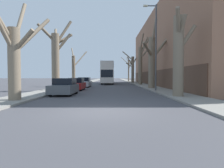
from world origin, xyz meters
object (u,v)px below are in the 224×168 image
at_px(street_tree_right_4, 128,69).
at_px(double_decker_bus, 107,72).
at_px(street_tree_right_2, 140,63).
at_px(street_tree_left_2, 73,69).
at_px(street_tree_left_0, 14,54).
at_px(street_tree_right_1, 152,60).
at_px(parked_car_0, 64,87).
at_px(parked_car_1, 76,84).
at_px(lamp_post, 155,44).
at_px(street_tree_right_0, 178,54).
at_px(street_tree_right_3, 132,68).
at_px(street_tree_left_1, 56,57).
at_px(parked_car_2, 84,82).

xyz_separation_m(street_tree_right_4, double_decker_bus, (-5.81, -17.54, -1.17)).
bearing_deg(street_tree_right_2, street_tree_left_2, -156.24).
bearing_deg(street_tree_left_0, street_tree_right_2, 64.57).
xyz_separation_m(street_tree_right_1, parked_car_0, (-9.16, -8.11, -2.93)).
bearing_deg(street_tree_left_0, parked_car_0, 67.20).
xyz_separation_m(parked_car_0, parked_car_1, (-0.00, 5.58, -0.01)).
bearing_deg(street_tree_left_2, lamp_post, -45.84).
distance_m(street_tree_left_0, lamp_post, 13.39).
distance_m(street_tree_left_2, street_tree_right_2, 12.26).
height_order(street_tree_right_4, parked_car_1, street_tree_right_4).
xyz_separation_m(street_tree_right_0, street_tree_right_4, (-0.03, 44.28, 0.42)).
distance_m(double_decker_bus, lamp_post, 21.74).
height_order(street_tree_right_1, lamp_post, lamp_post).
relative_size(street_tree_right_0, street_tree_right_3, 0.80).
bearing_deg(street_tree_right_0, street_tree_left_1, 147.24).
xyz_separation_m(street_tree_left_0, parked_car_1, (1.96, 10.26, -2.33)).
xyz_separation_m(street_tree_left_1, street_tree_right_1, (11.17, 3.38, -0.12)).
relative_size(parked_car_1, lamp_post, 0.44).
relative_size(street_tree_left_1, parked_car_2, 1.71).
relative_size(street_tree_right_3, parked_car_1, 1.97).
bearing_deg(street_tree_right_4, street_tree_left_0, -103.23).
relative_size(street_tree_left_2, parked_car_0, 1.52).
relative_size(street_tree_right_1, parked_car_1, 2.13).
bearing_deg(street_tree_right_0, street_tree_left_0, -168.09).
bearing_deg(double_decker_bus, street_tree_left_0, -100.04).
xyz_separation_m(double_decker_bus, parked_car_0, (-3.18, -24.38, -1.81)).
relative_size(street_tree_right_1, street_tree_right_4, 1.12).
distance_m(street_tree_right_0, parked_car_1, 12.29).
xyz_separation_m(street_tree_right_3, parked_car_1, (-8.95, -25.27, -2.86)).
height_order(street_tree_right_2, parked_car_1, street_tree_right_2).
distance_m(street_tree_right_1, parked_car_0, 12.59).
distance_m(street_tree_right_1, street_tree_right_3, 22.74).
bearing_deg(parked_car_0, street_tree_right_2, 63.94).
distance_m(street_tree_left_1, street_tree_right_3, 28.32).
bearing_deg(street_tree_right_2, street_tree_left_1, -128.36).
relative_size(street_tree_right_2, street_tree_right_3, 1.17).
xyz_separation_m(street_tree_right_2, street_tree_right_3, (-0.35, 11.82, -0.51)).
bearing_deg(parked_car_2, double_decker_bus, 75.34).
bearing_deg(lamp_post, street_tree_left_2, 134.16).
xyz_separation_m(street_tree_right_4, parked_car_2, (-8.99, -29.70, -2.98)).
xyz_separation_m(street_tree_right_2, parked_car_1, (-9.31, -13.45, -3.37)).
xyz_separation_m(street_tree_left_1, street_tree_right_4, (10.99, 37.18, -0.08)).
xyz_separation_m(street_tree_right_4, parked_car_1, (-8.99, -36.34, -2.99)).
bearing_deg(street_tree_right_0, parked_car_0, 165.35).
bearing_deg(street_tree_right_4, parked_car_1, -103.89).
bearing_deg(double_decker_bus, parked_car_1, -99.60).
height_order(street_tree_right_1, street_tree_right_2, street_tree_right_2).
bearing_deg(street_tree_right_3, street_tree_right_1, -89.47).
distance_m(street_tree_right_0, lamp_post, 6.07).
xyz_separation_m(street_tree_left_2, street_tree_right_4, (10.84, 27.80, 0.87)).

